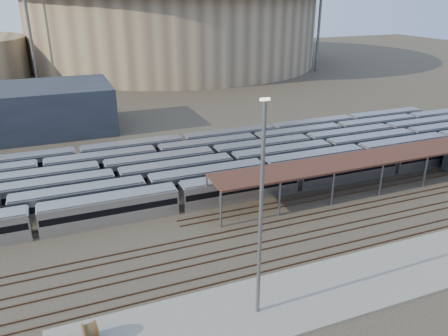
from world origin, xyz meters
TOP-DOWN VIEW (x-y plane):
  - ground at (0.00, 0.00)m, footprint 420.00×420.00m
  - apron at (-5.00, -15.00)m, footprint 50.00×9.00m
  - subway_trains at (2.03, 18.50)m, footprint 124.84×23.90m
  - inspection_shed at (22.00, 4.00)m, footprint 60.30×6.00m
  - empty_tracks at (0.00, -5.00)m, footprint 170.00×9.62m
  - stadium at (25.00, 140.00)m, footprint 124.00×124.00m
  - service_building at (-35.00, 55.00)m, footprint 42.00×20.00m
  - floodlight_0 at (-30.00, 110.00)m, footprint 4.00×1.00m
  - floodlight_2 at (70.00, 100.00)m, footprint 4.00×1.00m
  - floodlight_3 at (-10.00, 160.00)m, footprint 4.00×1.00m
  - cable_reel_west at (-25.97, -13.46)m, footprint 1.30×2.03m
  - yard_light_pole at (-10.73, -15.33)m, footprint 0.81×0.36m

SIDE VIEW (x-z plane):
  - ground at x=0.00m, z-range 0.00..0.00m
  - empty_tracks at x=0.00m, z-range 0.00..0.18m
  - apron at x=-5.00m, z-range 0.00..0.20m
  - cable_reel_west at x=-25.97m, z-range 0.20..2.11m
  - subway_trains at x=2.03m, z-range 0.00..3.60m
  - inspection_shed at x=22.00m, z-range 2.33..7.63m
  - service_building at x=-35.00m, z-range 0.00..10.00m
  - yard_light_pole at x=-10.73m, z-range 0.28..21.05m
  - stadium at x=25.00m, z-range 0.22..32.72m
  - floodlight_0 at x=-30.00m, z-range 1.45..39.85m
  - floodlight_2 at x=70.00m, z-range 1.45..39.85m
  - floodlight_3 at x=-10.00m, z-range 1.45..39.85m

